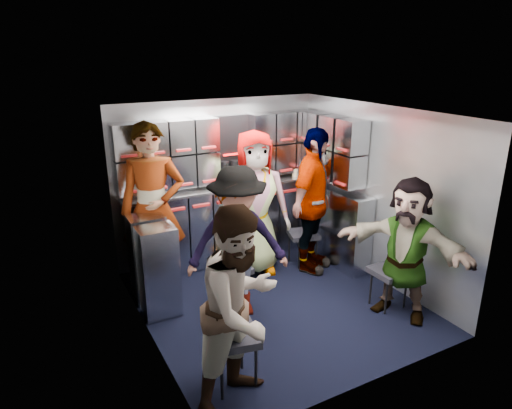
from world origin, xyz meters
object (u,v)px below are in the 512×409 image
jump_seat_center (248,233)px  attendant_arc_d (313,201)px  jump_seat_near_right (390,273)px  attendant_standing (153,210)px  jump_seat_mid_left (231,272)px  jump_seat_mid_right (303,236)px  attendant_arc_e (406,249)px  attendant_arc_b (238,243)px  attendant_arc_c (254,203)px  attendant_arc_a (241,308)px  jump_seat_near_left (232,339)px

jump_seat_center → attendant_arc_d: attendant_arc_d is taller
jump_seat_near_right → attendant_standing: (-2.10, 1.57, 0.59)m
attendant_standing → jump_seat_mid_left: bearing=-32.6°
jump_seat_mid_right → attendant_arc_e: bearing=-81.5°
jump_seat_near_right → attendant_arc_b: bearing=156.4°
jump_seat_center → attendant_arc_b: bearing=-122.4°
attendant_arc_c → attendant_arc_d: attendant_arc_d is taller
jump_seat_near_right → attendant_arc_a: size_ratio=0.27×
jump_seat_mid_right → jump_seat_center: bearing=154.4°
attendant_arc_c → attendant_arc_e: size_ratio=1.19×
attendant_arc_e → attendant_arc_b: bearing=-144.6°
jump_seat_near_right → attendant_arc_b: size_ratio=0.28×
attendant_standing → jump_seat_near_left: bearing=-69.6°
jump_seat_near_left → attendant_arc_e: 2.06m
jump_seat_center → jump_seat_near_left: bearing=-120.7°
jump_seat_mid_left → attendant_arc_b: size_ratio=0.28×
jump_seat_near_right → attendant_arc_d: size_ratio=0.25×
jump_seat_mid_left → attendant_arc_d: bearing=13.9°
jump_seat_near_right → attendant_arc_e: 0.40m
jump_seat_near_left → attendant_standing: attendant_standing is taller
attendant_arc_a → jump_seat_mid_right: bearing=20.9°
attendant_arc_a → attendant_arc_d: size_ratio=0.91×
attendant_standing → attendant_arc_c: 1.23m
jump_seat_mid_left → attendant_arc_d: attendant_arc_d is taller
jump_seat_near_left → jump_seat_mid_right: bearing=42.2°
jump_seat_mid_left → attendant_arc_b: attendant_arc_b is taller
attendant_arc_a → attendant_arc_e: attendant_arc_a is taller
jump_seat_near_right → jump_seat_near_left: bearing=-171.3°
attendant_arc_a → attendant_arc_d: bearing=17.9°
jump_seat_near_right → attendant_standing: attendant_standing is taller
jump_seat_near_right → jump_seat_center: bearing=118.1°
jump_seat_center → attendant_arc_b: 1.23m
jump_seat_center → attendant_arc_e: size_ratio=0.33×
attendant_arc_d → attendant_arc_e: (0.23, -1.33, -0.16)m
attendant_standing → attendant_arc_d: size_ratio=1.08×
jump_seat_near_left → attendant_arc_d: size_ratio=0.27×
attendant_arc_c → jump_seat_mid_left: bearing=-119.7°
attendant_arc_b → attendant_arc_d: (1.28, 0.50, 0.10)m
attendant_arc_c → attendant_arc_e: (0.88, -1.64, -0.14)m
jump_seat_near_left → attendant_arc_c: (1.16, 1.77, 0.46)m
jump_seat_center → attendant_arc_c: 0.50m
jump_seat_mid_left → attendant_standing: (-0.60, 0.74, 0.59)m
jump_seat_mid_left → attendant_arc_c: bearing=45.1°
jump_seat_mid_left → jump_seat_center: 1.02m
jump_seat_mid_left → attendant_arc_e: 1.85m
jump_seat_mid_right → attendant_arc_d: (0.00, -0.18, 0.52)m
jump_seat_mid_left → jump_seat_mid_right: 1.37m
jump_seat_near_left → attendant_standing: (-0.07, 1.88, 0.54)m
attendant_arc_a → attendant_arc_e: (2.03, 0.31, -0.07)m
attendant_arc_a → attendant_arc_c: 2.27m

